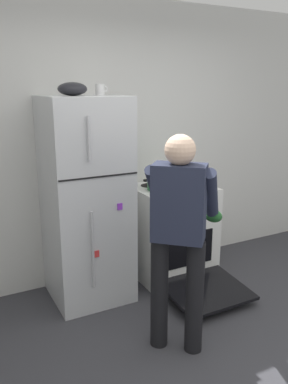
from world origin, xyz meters
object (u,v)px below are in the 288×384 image
stove_range (172,233)px  red_pot (161,183)px  mixing_bowl (72,89)px  coffee_mug (100,90)px  refrigerator (86,201)px  person_cook (179,226)px  pepper_mill (187,171)px

stove_range → red_pot: bearing=-168.7°
red_pot → mixing_bowl: bearing=176.5°
red_pot → coffee_mug: 1.03m
refrigerator → stove_range: 1.01m
mixing_bowl → stove_range: bearing=-1.1°
stove_range → coffee_mug: (-0.72, 0.07, 1.41)m
refrigerator → red_pot: bearing=-3.9°
refrigerator → person_cook: refrigerator is taller
red_pot → coffee_mug: bearing=169.8°
red_pot → stove_range: bearing=11.3°
stove_range → person_cook: bearing=-119.8°
person_cook → pepper_mill: person_cook is taller
person_cook → mixing_bowl: size_ratio=6.64×
coffee_mug → refrigerator: bearing=-164.6°
stove_range → pepper_mill: bearing=36.0°
coffee_mug → pepper_mill: 1.33m
refrigerator → red_pot: refrigerator is taller
stove_range → pepper_mill: 0.68m
pepper_mill → mixing_bowl: mixing_bowl is taller
person_cook → stove_range: bearing=60.2°
stove_range → red_pot: size_ratio=3.37×
person_cook → mixing_bowl: mixing_bowl is taller
refrigerator → person_cook: (0.32, -1.02, 0.04)m
refrigerator → mixing_bowl: bearing=179.8°
person_cook → coffee_mug: 1.42m
person_cook → coffee_mug: coffee_mug is taller
coffee_mug → mixing_bowl: size_ratio=0.47×
refrigerator → pepper_mill: size_ratio=11.21×
refrigerator → stove_range: refrigerator is taller
stove_range → refrigerator: bearing=178.9°
coffee_mug → red_pot: bearing=-10.2°
stove_range → pepper_mill: size_ratio=7.61×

